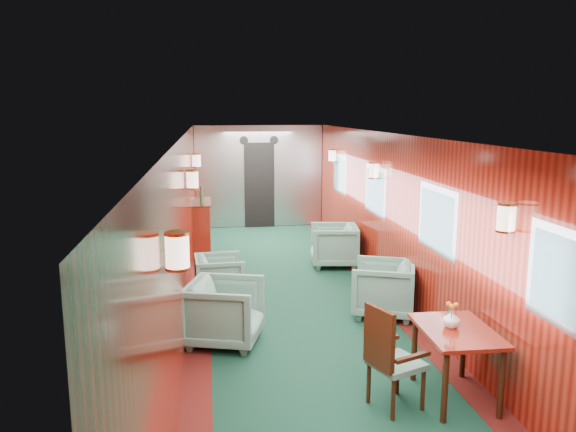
% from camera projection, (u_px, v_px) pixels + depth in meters
% --- Properties ---
extents(room, '(12.00, 12.10, 2.40)m').
position_uv_depth(room, '(299.00, 195.00, 7.38)').
color(room, '#0E3323').
rests_on(room, ground).
extents(bulkhead, '(2.98, 0.17, 2.39)m').
position_uv_depth(bulkhead, '(259.00, 177.00, 13.22)').
color(bulkhead, '#B0B2B8').
rests_on(bulkhead, ground).
extents(windows_right, '(0.02, 8.60, 0.80)m').
position_uv_depth(windows_right, '(401.00, 203.00, 7.87)').
color(windows_right, '#A8AAAF').
rests_on(windows_right, ground).
extents(wall_sconces, '(2.97, 7.97, 0.25)m').
position_uv_depth(wall_sconces, '(293.00, 178.00, 7.91)').
color(wall_sconces, beige).
rests_on(wall_sconces, ground).
extents(dining_table, '(0.68, 0.95, 0.70)m').
position_uv_depth(dining_table, '(456.00, 340.00, 5.30)').
color(dining_table, maroon).
rests_on(dining_table, ground).
extents(side_chair, '(0.57, 0.58, 1.00)m').
position_uv_depth(side_chair, '(389.00, 354.00, 5.11)').
color(side_chair, '#22504A').
rests_on(side_chair, ground).
extents(credenza, '(0.36, 1.14, 1.30)m').
position_uv_depth(credenza, '(202.00, 227.00, 10.80)').
color(credenza, maroon).
rests_on(credenza, ground).
extents(flower_vase, '(0.18, 0.18, 0.17)m').
position_uv_depth(flower_vase, '(452.00, 319.00, 5.30)').
color(flower_vase, silver).
rests_on(flower_vase, dining_table).
extents(armchair_left_near, '(1.04, 1.02, 0.76)m').
position_uv_depth(armchair_left_near, '(225.00, 312.00, 6.63)').
color(armchair_left_near, '#22504A').
rests_on(armchair_left_near, ground).
extents(armchair_left_far, '(0.75, 0.73, 0.64)m').
position_uv_depth(armchair_left_far, '(220.00, 277.00, 8.25)').
color(armchair_left_far, '#22504A').
rests_on(armchair_left_far, ground).
extents(armchair_right_near, '(1.04, 1.03, 0.74)m').
position_uv_depth(armchair_right_near, '(383.00, 288.00, 7.55)').
color(armchair_right_near, '#22504A').
rests_on(armchair_right_near, ground).
extents(armchair_right_far, '(0.92, 0.90, 0.74)m').
position_uv_depth(armchair_right_far, '(334.00, 245.00, 9.96)').
color(armchair_right_far, '#22504A').
rests_on(armchair_right_far, ground).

